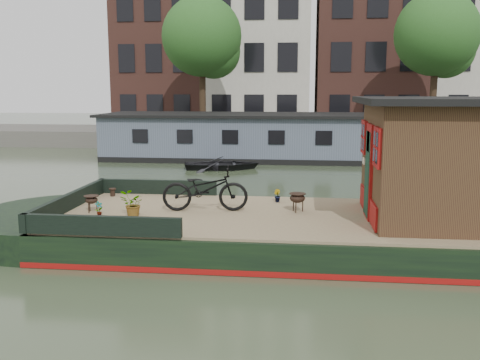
# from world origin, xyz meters

# --- Properties ---
(ground) EXTENTS (120.00, 120.00, 0.00)m
(ground) POSITION_xyz_m (0.00, 0.00, 0.00)
(ground) COLOR #2E3B25
(ground) RESTS_ON ground
(houseboat_hull) EXTENTS (14.01, 4.02, 0.60)m
(houseboat_hull) POSITION_xyz_m (-1.33, 0.00, 0.27)
(houseboat_hull) COLOR black
(houseboat_hull) RESTS_ON ground
(houseboat_deck) EXTENTS (11.80, 3.80, 0.05)m
(houseboat_deck) POSITION_xyz_m (0.00, 0.00, 0.62)
(houseboat_deck) COLOR #877C53
(houseboat_deck) RESTS_ON houseboat_hull
(bow_bulwark) EXTENTS (3.00, 4.00, 0.35)m
(bow_bulwark) POSITION_xyz_m (-5.07, 0.00, 0.82)
(bow_bulwark) COLOR black
(bow_bulwark) RESTS_ON houseboat_deck
(cabin) EXTENTS (4.00, 3.50, 2.42)m
(cabin) POSITION_xyz_m (2.19, 0.00, 1.88)
(cabin) COLOR black
(cabin) RESTS_ON houseboat_deck
(bicycle) EXTENTS (1.89, 0.85, 0.96)m
(bicycle) POSITION_xyz_m (-2.97, 0.21, 1.13)
(bicycle) COLOR black
(bicycle) RESTS_ON houseboat_deck
(potted_plant_b) EXTENTS (0.20, 0.21, 0.30)m
(potted_plant_b) POSITION_xyz_m (-1.48, 1.29, 0.80)
(potted_plant_b) COLOR maroon
(potted_plant_b) RESTS_ON houseboat_deck
(potted_plant_c) EXTENTS (0.61, 0.59, 0.52)m
(potted_plant_c) POSITION_xyz_m (-4.37, -0.47, 0.91)
(potted_plant_c) COLOR #98612C
(potted_plant_c) RESTS_ON houseboat_deck
(potted_plant_e) EXTENTS (0.19, 0.20, 0.32)m
(potted_plant_e) POSITION_xyz_m (-5.04, -0.56, 0.81)
(potted_plant_e) COLOR #A55830
(potted_plant_e) RESTS_ON houseboat_deck
(brazier_front) EXTENTS (0.38, 0.38, 0.40)m
(brazier_front) POSITION_xyz_m (-1.00, 0.34, 0.85)
(brazier_front) COLOR black
(brazier_front) RESTS_ON houseboat_deck
(brazier_rear) EXTENTS (0.43, 0.43, 0.36)m
(brazier_rear) POSITION_xyz_m (-5.34, -0.19, 0.83)
(brazier_rear) COLOR black
(brazier_rear) RESTS_ON houseboat_deck
(bollard_port) EXTENTS (0.17, 0.17, 0.20)m
(bollard_port) POSITION_xyz_m (-5.50, 1.50, 0.75)
(bollard_port) COLOR black
(bollard_port) RESTS_ON houseboat_deck
(bollard_stbd) EXTENTS (0.19, 0.19, 0.21)m
(bollard_stbd) POSITION_xyz_m (-5.26, -1.52, 0.76)
(bollard_stbd) COLOR black
(bollard_stbd) RESTS_ON houseboat_deck
(dinghy) EXTENTS (3.41, 2.72, 0.63)m
(dinghy) POSITION_xyz_m (-4.15, 10.61, 0.32)
(dinghy) COLOR black
(dinghy) RESTS_ON ground
(far_houseboat) EXTENTS (20.40, 4.40, 2.11)m
(far_houseboat) POSITION_xyz_m (0.00, 14.00, 0.97)
(far_houseboat) COLOR #4D5566
(far_houseboat) RESTS_ON ground
(quay) EXTENTS (60.00, 6.00, 0.90)m
(quay) POSITION_xyz_m (0.00, 20.50, 0.45)
(quay) COLOR #47443F
(quay) RESTS_ON ground
(townhouse_row) EXTENTS (27.25, 8.00, 16.50)m
(townhouse_row) POSITION_xyz_m (0.15, 27.50, 7.90)
(townhouse_row) COLOR brown
(townhouse_row) RESTS_ON ground
(tree_left) EXTENTS (4.40, 4.40, 7.40)m
(tree_left) POSITION_xyz_m (-6.36, 19.07, 5.89)
(tree_left) COLOR #332316
(tree_left) RESTS_ON quay
(tree_right) EXTENTS (4.40, 4.40, 7.40)m
(tree_right) POSITION_xyz_m (6.14, 19.07, 5.89)
(tree_right) COLOR #332316
(tree_right) RESTS_ON quay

